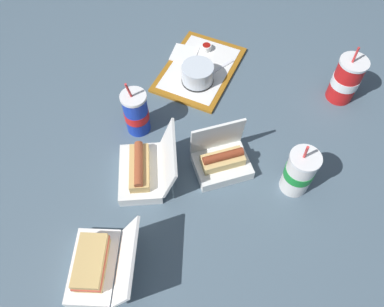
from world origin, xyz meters
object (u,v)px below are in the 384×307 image
at_px(food_tray, 200,69).
at_px(cake_container, 198,74).
at_px(soda_cup_front, 299,172).
at_px(clamshell_sandwich_back, 97,265).
at_px(clamshell_hotdog_corner, 222,161).
at_px(clamshell_hotdog_left, 144,170).
at_px(plastic_fork, 222,66).
at_px(soda_cup_corner, 136,113).
at_px(soda_cup_left, 346,80).
at_px(ketchup_cup, 206,47).

bearing_deg(food_tray, cake_container, 23.20).
relative_size(cake_container, soda_cup_front, 0.53).
distance_m(food_tray, clamshell_sandwich_back, 0.83).
bearing_deg(cake_container, clamshell_hotdog_corner, 41.53).
xyz_separation_m(food_tray, clamshell_hotdog_left, (0.51, 0.09, 0.03)).
bearing_deg(clamshell_hotdog_left, clamshell_hotdog_corner, 128.35).
relative_size(cake_container, clamshell_sandwich_back, 0.45).
relative_size(plastic_fork, clamshell_sandwich_back, 0.40).
bearing_deg(soda_cup_corner, soda_cup_left, 131.82).
relative_size(ketchup_cup, soda_cup_left, 0.17).
bearing_deg(plastic_fork, soda_cup_front, 72.56).
relative_size(ketchup_cup, clamshell_hotdog_left, 0.15).
bearing_deg(ketchup_cup, clamshell_sandwich_back, 10.70).
height_order(plastic_fork, clamshell_hotdog_corner, clamshell_hotdog_corner).
height_order(food_tray, ketchup_cup, ketchup_cup).
bearing_deg(soda_cup_left, cake_container, -66.82).
bearing_deg(clamshell_sandwich_back, ketchup_cup, -169.30).
bearing_deg(food_tray, clamshell_sandwich_back, 10.14).
bearing_deg(clamshell_hotdog_left, food_tray, -170.39).
xyz_separation_m(clamshell_hotdog_left, soda_cup_left, (-0.65, 0.43, 0.05)).
relative_size(soda_cup_corner, soda_cup_front, 1.00).
relative_size(ketchup_cup, plastic_fork, 0.36).
bearing_deg(plastic_fork, soda_cup_left, 122.91).
bearing_deg(soda_cup_left, plastic_fork, -77.76).
bearing_deg(plastic_fork, clamshell_hotdog_corner, 48.05).
relative_size(clamshell_sandwich_back, soda_cup_corner, 1.19).
bearing_deg(clamshell_hotdog_left, ketchup_cup, -169.45).
xyz_separation_m(clamshell_hotdog_left, clamshell_hotdog_corner, (-0.16, 0.20, 0.00)).
bearing_deg(soda_cup_front, clamshell_hotdog_left, -63.62).
distance_m(clamshell_hotdog_corner, soda_cup_corner, 0.33).
distance_m(ketchup_cup, soda_cup_corner, 0.46).
height_order(cake_container, soda_cup_corner, soda_cup_corner).
bearing_deg(plastic_fork, clamshell_sandwich_back, 25.44).
bearing_deg(cake_container, food_tray, -156.80).
xyz_separation_m(plastic_fork, clamshell_sandwich_back, (0.87, 0.07, 0.03)).
bearing_deg(clamshell_hotdog_left, cake_container, -172.45).
xyz_separation_m(ketchup_cup, soda_cup_left, (-0.04, 0.54, 0.06)).
bearing_deg(food_tray, soda_cup_front, 60.20).
bearing_deg(clamshell_hotdog_corner, clamshell_sandwich_back, -16.11).
height_order(cake_container, clamshell_hotdog_corner, clamshell_hotdog_corner).
relative_size(soda_cup_left, soda_cup_front, 1.03).
relative_size(food_tray, cake_container, 3.23).
distance_m(clamshell_hotdog_left, soda_cup_front, 0.48).
xyz_separation_m(cake_container, soda_cup_front, (0.23, 0.49, 0.04)).
distance_m(plastic_fork, soda_cup_corner, 0.43).
xyz_separation_m(ketchup_cup, soda_cup_front, (0.40, 0.54, 0.06)).
height_order(clamshell_hotdog_left, clamshell_sandwich_back, clamshell_hotdog_left).
bearing_deg(soda_cup_left, soda_cup_corner, -48.18).
bearing_deg(cake_container, clamshell_sandwich_back, 8.98).
xyz_separation_m(ketchup_cup, clamshell_hotdog_corner, (0.46, 0.31, 0.01)).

